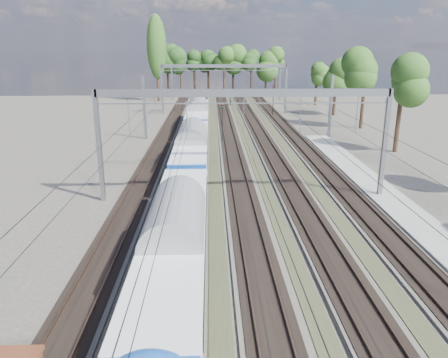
{
  "coord_description": "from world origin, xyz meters",
  "views": [
    {
      "loc": [
        -2.62,
        -4.22,
        12.17
      ],
      "look_at": [
        -1.66,
        26.48,
        2.8
      ],
      "focal_mm": 35.0,
      "sensor_mm": 36.0,
      "label": 1
    }
  ],
  "objects_px": {
    "emu_train": "(192,144)",
    "signal_near": "(222,118)",
    "worker": "(230,102)",
    "signal_far": "(273,97)"
  },
  "relations": [
    {
      "from": "emu_train",
      "to": "signal_near",
      "type": "height_order",
      "value": "signal_near"
    },
    {
      "from": "emu_train",
      "to": "worker",
      "type": "relative_size",
      "value": 42.61
    },
    {
      "from": "signal_near",
      "to": "signal_far",
      "type": "height_order",
      "value": "signal_far"
    },
    {
      "from": "emu_train",
      "to": "worker",
      "type": "height_order",
      "value": "emu_train"
    },
    {
      "from": "worker",
      "to": "emu_train",
      "type": "bearing_deg",
      "value": 150.43
    },
    {
      "from": "signal_near",
      "to": "signal_far",
      "type": "xyz_separation_m",
      "value": [
        9.76,
        22.32,
        0.21
      ]
    },
    {
      "from": "emu_train",
      "to": "worker",
      "type": "bearing_deg",
      "value": 83.07
    },
    {
      "from": "signal_far",
      "to": "emu_train",
      "type": "bearing_deg",
      "value": -99.64
    },
    {
      "from": "emu_train",
      "to": "signal_far",
      "type": "relative_size",
      "value": 12.13
    },
    {
      "from": "emu_train",
      "to": "signal_far",
      "type": "distance_m",
      "value": 38.01
    }
  ]
}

